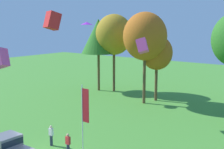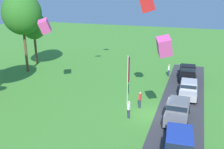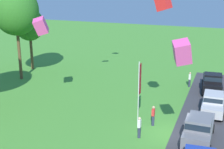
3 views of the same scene
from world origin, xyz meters
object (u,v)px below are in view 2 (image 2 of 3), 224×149
(person_beside_suv, at_px, (169,70))
(kite_box_high_left, at_px, (45,26))
(car_pickup_far_end, at_px, (187,72))
(kite_box_near_flag, at_px, (164,46))
(car_sedan_by_flagpole, at_px, (188,89))
(person_watching_sky, at_px, (140,100))
(car_pickup_near_entrance, at_px, (179,145))
(tree_left_of_center, at_px, (22,14))
(flag_banner, at_px, (128,74))
(person_on_lawn, at_px, (129,109))
(tree_far_left, at_px, (34,26))
(car_pickup_mid_row, at_px, (178,110))
(kite_box_mid_center, at_px, (148,5))

(person_beside_suv, height_order, kite_box_high_left, kite_box_high_left)
(car_pickup_far_end, height_order, kite_box_near_flag, kite_box_near_flag)
(car_sedan_by_flagpole, relative_size, person_beside_suv, 2.59)
(kite_box_near_flag, bearing_deg, car_pickup_far_end, -5.61)
(car_sedan_by_flagpole, xyz_separation_m, person_watching_sky, (-4.27, 4.43, -0.16))
(kite_box_near_flag, bearing_deg, car_pickup_near_entrance, -148.99)
(person_watching_sky, height_order, tree_left_of_center, tree_left_of_center)
(car_pickup_near_entrance, relative_size, person_watching_sky, 2.99)
(car_pickup_near_entrance, xyz_separation_m, person_beside_suv, (18.28, 2.84, -0.23))
(person_watching_sky, bearing_deg, car_pickup_far_end, -21.58)
(car_pickup_far_end, distance_m, flag_banner, 11.23)
(car_sedan_by_flagpole, xyz_separation_m, flag_banner, (-3.79, 5.80, 2.29))
(person_on_lawn, height_order, tree_far_left, tree_far_left)
(car_pickup_far_end, xyz_separation_m, person_on_lawn, (-12.53, 4.48, -0.23))
(car_pickup_mid_row, relative_size, flag_banner, 0.95)
(car_pickup_near_entrance, height_order, kite_box_mid_center, kite_box_mid_center)
(person_on_lawn, distance_m, kite_box_high_left, 12.18)
(car_pickup_near_entrance, distance_m, flag_banner, 9.91)
(tree_left_of_center, height_order, kite_box_near_flag, tree_left_of_center)
(tree_left_of_center, bearing_deg, car_pickup_mid_row, -111.15)
(car_pickup_near_entrance, distance_m, tree_left_of_center, 27.35)
(car_sedan_by_flagpole, bearing_deg, person_watching_sky, 133.93)
(car_sedan_by_flagpole, xyz_separation_m, car_pickup_far_end, (5.83, 0.44, 0.07))
(car_sedan_by_flagpole, height_order, kite_box_high_left, kite_box_high_left)
(tree_left_of_center, bearing_deg, flag_banner, -110.81)
(person_beside_suv, bearing_deg, kite_box_high_left, 132.85)
(car_pickup_mid_row, xyz_separation_m, kite_box_near_flag, (-2.67, 1.20, 6.23))
(flag_banner, bearing_deg, car_sedan_by_flagpole, -56.86)
(car_pickup_near_entrance, bearing_deg, car_pickup_mid_row, 5.98)
(person_on_lawn, relative_size, kite_box_near_flag, 1.27)
(car_pickup_near_entrance, xyz_separation_m, car_pickup_mid_row, (5.66, 0.59, 0.00))
(car_pickup_mid_row, relative_size, car_sedan_by_flagpole, 1.13)
(person_on_lawn, relative_size, kite_box_high_left, 1.30)
(car_pickup_near_entrance, xyz_separation_m, car_pickup_far_end, (17.38, 0.38, 0.00))
(person_watching_sky, bearing_deg, car_pickup_mid_row, -113.25)
(car_sedan_by_flagpole, bearing_deg, car_pickup_mid_row, 173.70)
(person_beside_suv, xyz_separation_m, tree_far_left, (0.00, 20.80, 5.07))
(person_beside_suv, xyz_separation_m, kite_box_near_flag, (-15.29, -1.05, 6.46))
(person_on_lawn, xyz_separation_m, tree_far_left, (13.43, 18.78, 5.07))
(kite_box_high_left, relative_size, kite_box_near_flag, 0.98)
(person_watching_sky, bearing_deg, tree_far_left, 60.28)
(car_pickup_far_end, height_order, person_on_lawn, car_pickup_far_end)
(kite_box_high_left, height_order, kite_box_near_flag, kite_box_high_left)
(car_pickup_mid_row, bearing_deg, kite_box_high_left, 83.20)
(tree_left_of_center, xyz_separation_m, kite_box_near_flag, (-11.10, -20.57, -0.84))
(car_sedan_by_flagpole, height_order, person_watching_sky, car_sedan_by_flagpole)
(car_pickup_near_entrance, relative_size, tree_far_left, 0.63)
(tree_left_of_center, height_order, flag_banner, tree_left_of_center)
(car_pickup_far_end, relative_size, tree_left_of_center, 0.46)
(car_sedan_by_flagpole, height_order, person_beside_suv, car_sedan_by_flagpole)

